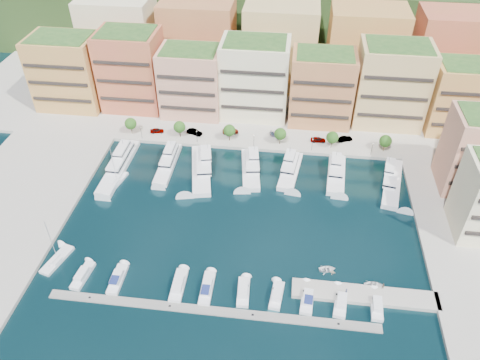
{
  "coord_description": "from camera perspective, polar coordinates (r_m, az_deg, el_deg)",
  "views": [
    {
      "loc": [
        10.63,
        -88.87,
        84.97
      ],
      "look_at": [
        -1.42,
        7.81,
        6.0
      ],
      "focal_mm": 35.0,
      "sensor_mm": 36.0,
      "label": 1
    }
  ],
  "objects": [
    {
      "name": "ground",
      "position": [
        123.42,
        0.21,
        -4.49
      ],
      "size": [
        400.0,
        400.0,
        0.0
      ],
      "primitive_type": "plane",
      "color": "black",
      "rests_on": "ground"
    },
    {
      "name": "north_quay",
      "position": [
        173.48,
        2.72,
        9.65
      ],
      "size": [
        220.0,
        64.0,
        2.0
      ],
      "primitive_type": "cube",
      "color": "#9E998E",
      "rests_on": "ground"
    },
    {
      "name": "west_quay",
      "position": [
        137.97,
        -26.81,
        -4.08
      ],
      "size": [
        34.0,
        76.0,
        2.0
      ],
      "primitive_type": "cube",
      "color": "#9E998E",
      "rests_on": "ground"
    },
    {
      "name": "hillside",
      "position": [
        216.53,
        3.87,
        15.83
      ],
      "size": [
        240.0,
        40.0,
        58.0
      ],
      "primitive_type": "cube",
      "color": "#1E3515",
      "rests_on": "ground"
    },
    {
      "name": "south_pontoon",
      "position": [
        104.27,
        -3.56,
        -15.67
      ],
      "size": [
        72.0,
        2.2,
        0.35
      ],
      "primitive_type": "cube",
      "color": "gray",
      "rests_on": "ground"
    },
    {
      "name": "finger_pier",
      "position": [
        109.85,
        14.92,
        -13.55
      ],
      "size": [
        32.0,
        5.0,
        2.0
      ],
      "primitive_type": "cube",
      "color": "#9E998E",
      "rests_on": "ground"
    },
    {
      "name": "apartment_0",
      "position": [
        174.04,
        -20.25,
        12.3
      ],
      "size": [
        22.0,
        16.5,
        24.8
      ],
      "color": "#BF9346",
      "rests_on": "north_quay"
    },
    {
      "name": "apartment_1",
      "position": [
        166.79,
        -13.08,
        12.95
      ],
      "size": [
        20.0,
        16.5,
        26.8
      ],
      "color": "#C45341",
      "rests_on": "north_quay"
    },
    {
      "name": "apartment_2",
      "position": [
        160.29,
        -5.93,
        11.86
      ],
      "size": [
        20.0,
        15.5,
        22.8
      ],
      "color": "tan",
      "rests_on": "north_quay"
    },
    {
      "name": "apartment_3",
      "position": [
        158.32,
        1.81,
        12.3
      ],
      "size": [
        22.0,
        16.5,
        25.8
      ],
      "color": "#F5EEBD",
      "rests_on": "north_quay"
    },
    {
      "name": "apartment_4",
      "position": [
        156.78,
        9.91,
        11.02
      ],
      "size": [
        20.0,
        15.5,
        23.8
      ],
      "color": "#C08248",
      "rests_on": "north_quay"
    },
    {
      "name": "apartment_5",
      "position": [
        160.69,
        17.93,
        11.01
      ],
      "size": [
        22.0,
        16.5,
        26.8
      ],
      "color": "tan",
      "rests_on": "north_quay"
    },
    {
      "name": "apartment_6",
      "position": [
        165.56,
        25.41,
        9.09
      ],
      "size": [
        20.0,
        15.5,
        22.8
      ],
      "color": "#BF9346",
      "rests_on": "north_quay"
    },
    {
      "name": "backblock_0",
      "position": [
        188.66,
        -14.39,
        16.41
      ],
      "size": [
        26.0,
        18.0,
        30.0
      ],
      "primitive_type": "cube",
      "color": "#F5EEBD",
      "rests_on": "north_quay"
    },
    {
      "name": "backblock_1",
      "position": [
        180.43,
        -5.04,
        16.41
      ],
      "size": [
        26.0,
        18.0,
        30.0
      ],
      "primitive_type": "cube",
      "color": "#C08248",
      "rests_on": "north_quay"
    },
    {
      "name": "backblock_2",
      "position": [
        176.97,
        4.91,
        15.95
      ],
      "size": [
        26.0,
        18.0,
        30.0
      ],
      "primitive_type": "cube",
      "color": "tan",
      "rests_on": "north_quay"
    },
    {
      "name": "backblock_3",
      "position": [
        178.55,
        14.9,
        15.03
      ],
      "size": [
        26.0,
        18.0,
        30.0
      ],
      "primitive_type": "cube",
      "color": "#BF9346",
      "rests_on": "north_quay"
    },
    {
      "name": "backblock_4",
      "position": [
        185.04,
        24.35,
        13.74
      ],
      "size": [
        26.0,
        18.0,
        30.0
      ],
      "primitive_type": "cube",
      "color": "#C45341",
      "rests_on": "north_quay"
    },
    {
      "name": "tree_0",
      "position": [
        154.84,
        -13.2,
        6.7
      ],
      "size": [
        3.8,
        3.8,
        5.65
      ],
      "color": "#473323",
      "rests_on": "north_quay"
    },
    {
      "name": "tree_1",
      "position": [
        150.37,
        -7.39,
        6.43
      ],
      "size": [
        3.8,
        3.8,
        5.65
      ],
      "color": "#473323",
      "rests_on": "north_quay"
    },
    {
      "name": "tree_2",
      "position": [
        147.51,
        -1.31,
        6.07
      ],
      "size": [
        3.8,
        3.8,
        5.65
      ],
      "color": "#473323",
      "rests_on": "north_quay"
    },
    {
      "name": "tree_3",
      "position": [
        146.35,
        4.93,
        5.62
      ],
      "size": [
        3.8,
        3.8,
        5.65
      ],
      "color": "#473323",
      "rests_on": "north_quay"
    },
    {
      "name": "tree_4",
      "position": [
        146.94,
        11.19,
        5.11
      ],
      "size": [
        3.8,
        3.8,
        5.65
      ],
      "color": "#473323",
      "rests_on": "north_quay"
    },
    {
      "name": "tree_5",
      "position": [
        149.25,
        17.32,
        4.55
      ],
      "size": [
        3.8,
        3.8,
        5.65
      ],
      "color": "#473323",
      "rests_on": "north_quay"
    },
    {
      "name": "lamppost_0",
      "position": [
        152.24,
        -11.97,
        5.89
      ],
      "size": [
        0.3,
        0.3,
        4.2
      ],
      "color": "black",
      "rests_on": "north_quay"
    },
    {
      "name": "lamppost_1",
      "position": [
        147.72,
        -5.29,
        5.52
      ],
      "size": [
        0.3,
        0.3,
        4.2
      ],
      "color": "black",
      "rests_on": "north_quay"
    },
    {
      "name": "lamppost_2",
      "position": [
        145.31,
        1.7,
        5.06
      ],
      "size": [
        0.3,
        0.3,
        4.2
      ],
      "color": "black",
      "rests_on": "north_quay"
    },
    {
      "name": "lamppost_3",
      "position": [
        145.11,
        8.81,
        4.51
      ],
      "size": [
        0.3,
        0.3,
        4.2
      ],
      "color": "black",
      "rests_on": "north_quay"
    },
    {
      "name": "lamppost_4",
      "position": [
        147.13,
        15.83,
        3.9
      ],
      "size": [
        0.3,
        0.3,
        4.2
      ],
      "color": "black",
      "rests_on": "north_quay"
    },
    {
      "name": "yacht_0",
      "position": [
        143.67,
        -14.47,
        1.94
      ],
      "size": [
        5.18,
        26.47,
        7.3
      ],
      "color": "white",
      "rests_on": "ground"
    },
    {
      "name": "yacht_1",
      "position": [
        141.67,
        -8.73,
        2.2
      ],
      "size": [
        4.29,
        20.13,
        7.3
      ],
      "color": "white",
      "rests_on": "ground"
    },
    {
      "name": "yacht_2",
      "position": [
        138.36,
        -4.72,
        1.61
      ],
      "size": [
        9.76,
        23.67,
        7.3
      ],
      "color": "white",
      "rests_on": "ground"
    },
    {
      "name": "yacht_3",
      "position": [
        137.99,
        1.32,
        1.64
      ],
      "size": [
        7.49,
        19.5,
        7.3
      ],
      "color": "white",
      "rests_on": "ground"
    },
    {
      "name": "yacht_4",
      "position": [
        138.02,
        6.17,
        1.34
      ],
      "size": [
        7.09,
        18.44,
        7.3
      ],
      "color": "white",
      "rests_on": "ground"
    },
    {
      "name": "yacht_5",
      "position": [
        138.76,
        11.65,
        0.95
      ],
      "size": [
        6.08,
        18.24,
        7.3
      ],
      "color": "white",
      "rests_on": "ground"
    },
    {
      "name": "yacht_6",
      "position": [
        139.87,
        18.05,
        -0.01
      ],
      "size": [
        8.49,
        22.29,
        7.3
      ],
      "color": "white",
      "rests_on": "ground"
    },
    {
      "name": "cruiser_0",
      "position": [
        115.01,
        -18.63,
        -11.01
      ],
      "size": [
        3.31,
        8.29,
        2.55
      ],
      "color": "white",
      "rests_on": "ground"
    },
    {
      "name": "cruiser_1",
      "position": [
        112.06,
        -14.71,
        -11.64
      ],
      "size": [
        2.64,
        8.52,
        2.66
      ],
      "color": "white",
      "rests_on": "ground"
    },
    {
      "name": "cruiser_3",
      "position": [
        108.35,
        -7.5,
        -12.65
      ],
      "size": [
        2.88,
        9.17,
        2.55
      ],
      "color": "white",
      "rests_on": "ground"
    },
    {
      "name": "cruiser_4",
      "position": [
        107.19,
        -4.04,
        -13.06
      ],
      "size": [
        2.66,
        9.2,
        2.66
      ],
      "color": "white",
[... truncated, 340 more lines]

